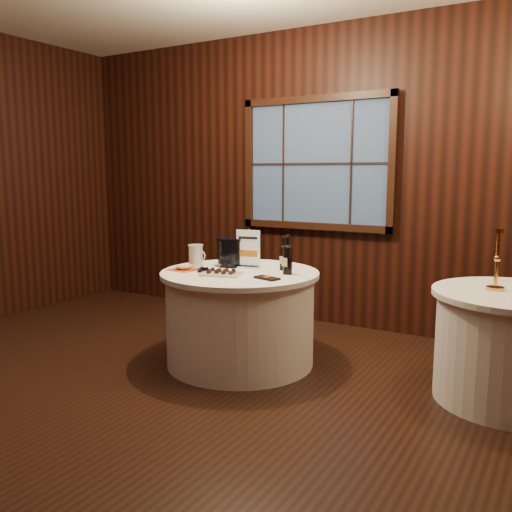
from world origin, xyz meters
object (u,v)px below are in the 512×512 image
Objects in this scene: main_table at (240,317)px; chocolate_plate at (221,273)px; ice_bucket at (231,251)px; chocolate_box at (267,278)px; port_bottle_left at (284,256)px; sign_stand at (248,255)px; port_bottle_right at (288,257)px; cracker_bowl at (184,267)px; side_table at (512,347)px; grape_bunch at (204,270)px; glass_pitcher at (196,255)px; brass_candlestick at (497,268)px.

main_table is 3.59× the size of chocolate_plate.
main_table is 0.57m from ice_bucket.
ice_bucket is 0.65m from chocolate_box.
port_bottle_left is at bearing 54.34° from chocolate_plate.
sign_stand reaches higher than main_table.
sign_stand is 1.08× the size of port_bottle_right.
cracker_bowl is (-0.39, 0.04, 0.00)m from chocolate_plate.
cracker_bowl is (-2.43, -0.47, 0.40)m from side_table.
chocolate_plate is at bearing -165.96° from side_table.
grape_bunch is 0.98× the size of glass_pitcher.
glass_pitcher is at bearing 137.92° from grape_bunch.
cracker_bowl is at bearing -158.46° from main_table.
side_table is 2.26m from ice_bucket.
main_table is 0.65m from port_bottle_right.
grape_bunch is at bearing -37.73° from glass_pitcher.
side_table is 1.71m from port_bottle_right.
ice_bucket is 2.07m from brass_candlestick.
chocolate_box is 0.82m from glass_pitcher.
ice_bucket reaches higher than main_table.
chocolate_box is at bearing -25.81° from main_table.
side_table is (2.00, 0.30, 0.00)m from main_table.
chocolate_box is (0.36, -0.33, -0.11)m from sign_stand.
main_table is at bearing 3.04° from glass_pitcher.
side_table is at bearing -6.44° from port_bottle_left.
ice_bucket is at bearing -176.40° from brass_candlestick.
port_bottle_right is 2.26× the size of cracker_bowl.
chocolate_plate is at bearing -104.70° from sign_stand.
port_bottle_right reaches higher than cracker_bowl.
cracker_bowl is at bearing 174.27° from chocolate_plate.
cracker_bowl reaches higher than main_table.
chocolate_box is (-0.04, -0.26, -0.13)m from port_bottle_right.
main_table and side_table have the same top height.
sign_stand reaches higher than chocolate_plate.
glass_pitcher is (-0.83, -0.08, -0.04)m from port_bottle_right.
cracker_bowl is at bearing 172.33° from grape_bunch.
sign_stand is at bearing -177.74° from port_bottle_right.
port_bottle_left is 0.42m from chocolate_box.
sign_stand is at bearing 86.83° from chocolate_plate.
ice_bucket is at bearing 167.20° from sign_stand.
brass_candlestick is at bearing 11.32° from glass_pitcher.
port_bottle_right reaches higher than side_table.
glass_pitcher is (-0.23, 0.21, 0.07)m from grape_bunch.
port_bottle_left is at bearing 41.07° from grape_bunch.
main_table is 0.50m from grape_bunch.
sign_stand is 1.79× the size of glass_pitcher.
port_bottle_left reaches higher than grape_bunch.
side_table is 7.93× the size of cracker_bowl.
port_bottle_left is (0.28, 0.23, 0.50)m from main_table.
ice_bucket is at bearing 35.47° from glass_pitcher.
chocolate_box is at bearing -86.59° from port_bottle_right.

